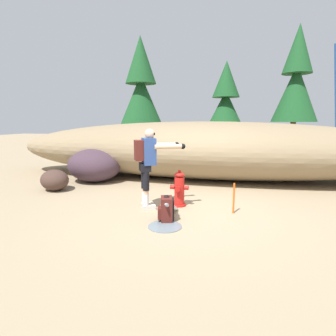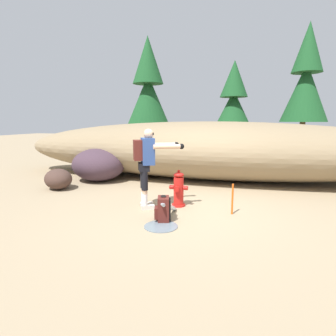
{
  "view_description": "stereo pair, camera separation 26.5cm",
  "coord_description": "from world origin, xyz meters",
  "px_view_note": "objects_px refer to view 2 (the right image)",
  "views": [
    {
      "loc": [
        0.95,
        -5.34,
        1.78
      ],
      "look_at": [
        -0.49,
        0.54,
        0.75
      ],
      "focal_mm": 29.72,
      "sensor_mm": 36.0,
      "label": 1
    },
    {
      "loc": [
        1.21,
        -5.27,
        1.78
      ],
      "look_at": [
        -0.49,
        0.54,
        0.75
      ],
      "focal_mm": 29.72,
      "sensor_mm": 36.0,
      "label": 2
    }
  ],
  "objects_px": {
    "fire_hydrant": "(179,190)",
    "boulder_large": "(99,165)",
    "utility_worker": "(147,159)",
    "survey_stake": "(232,199)",
    "boulder_mid": "(58,179)",
    "spare_backpack": "(163,209)"
  },
  "relations": [
    {
      "from": "spare_backpack",
      "to": "boulder_mid",
      "type": "distance_m",
      "value": 3.67
    },
    {
      "from": "boulder_large",
      "to": "boulder_mid",
      "type": "height_order",
      "value": "boulder_large"
    },
    {
      "from": "boulder_large",
      "to": "spare_backpack",
      "type": "bearing_deg",
      "value": -43.5
    },
    {
      "from": "survey_stake",
      "to": "spare_backpack",
      "type": "bearing_deg",
      "value": -148.41
    },
    {
      "from": "boulder_large",
      "to": "fire_hydrant",
      "type": "bearing_deg",
      "value": -31.42
    },
    {
      "from": "spare_backpack",
      "to": "boulder_large",
      "type": "distance_m",
      "value": 3.96
    },
    {
      "from": "boulder_mid",
      "to": "boulder_large",
      "type": "bearing_deg",
      "value": 68.37
    },
    {
      "from": "fire_hydrant",
      "to": "boulder_large",
      "type": "relative_size",
      "value": 0.49
    },
    {
      "from": "boulder_mid",
      "to": "spare_backpack",
      "type": "bearing_deg",
      "value": -23.97
    },
    {
      "from": "utility_worker",
      "to": "survey_stake",
      "type": "xyz_separation_m",
      "value": [
        1.69,
        0.08,
        -0.73
      ]
    },
    {
      "from": "utility_worker",
      "to": "boulder_mid",
      "type": "relative_size",
      "value": 1.95
    },
    {
      "from": "spare_backpack",
      "to": "boulder_large",
      "type": "height_order",
      "value": "boulder_large"
    },
    {
      "from": "survey_stake",
      "to": "fire_hydrant",
      "type": "bearing_deg",
      "value": 168.9
    },
    {
      "from": "spare_backpack",
      "to": "boulder_mid",
      "type": "height_order",
      "value": "boulder_mid"
    },
    {
      "from": "boulder_mid",
      "to": "survey_stake",
      "type": "height_order",
      "value": "survey_stake"
    },
    {
      "from": "fire_hydrant",
      "to": "utility_worker",
      "type": "distance_m",
      "value": 0.94
    },
    {
      "from": "utility_worker",
      "to": "boulder_mid",
      "type": "distance_m",
      "value": 3.05
    },
    {
      "from": "utility_worker",
      "to": "boulder_mid",
      "type": "height_order",
      "value": "utility_worker"
    },
    {
      "from": "survey_stake",
      "to": "boulder_mid",
      "type": "bearing_deg",
      "value": 170.32
    },
    {
      "from": "fire_hydrant",
      "to": "boulder_mid",
      "type": "bearing_deg",
      "value": 170.79
    },
    {
      "from": "utility_worker",
      "to": "boulder_large",
      "type": "distance_m",
      "value": 3.18
    },
    {
      "from": "fire_hydrant",
      "to": "utility_worker",
      "type": "relative_size",
      "value": 0.47
    }
  ]
}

